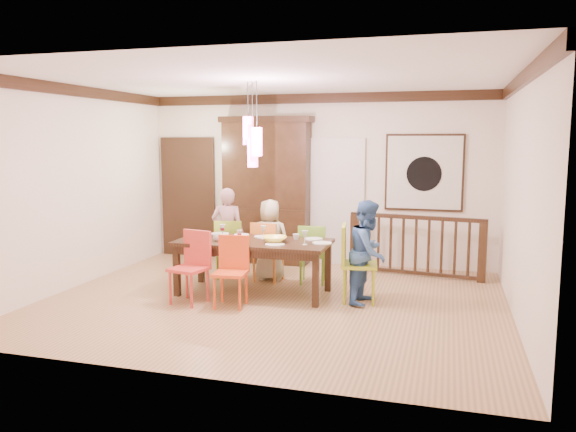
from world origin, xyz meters
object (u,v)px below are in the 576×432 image
(dining_table, at_px, (253,246))
(chair_end_right, at_px, (359,258))
(balustrade, at_px, (416,245))
(chair_far_left, at_px, (229,244))
(person_far_mid, at_px, (270,240))
(person_end_right, at_px, (368,252))
(china_hutch, at_px, (267,190))
(person_far_left, at_px, (228,232))

(dining_table, xyz_separation_m, chair_end_right, (1.47, 0.02, -0.08))
(chair_end_right, height_order, balustrade, chair_end_right)
(chair_far_left, xyz_separation_m, balustrade, (2.77, 0.90, -0.02))
(balustrade, bearing_deg, person_far_mid, -149.66)
(chair_end_right, distance_m, person_end_right, 0.15)
(chair_far_left, xyz_separation_m, person_far_mid, (0.65, 0.03, 0.10))
(dining_table, height_order, china_hutch, china_hutch)
(dining_table, bearing_deg, person_far_left, 129.41)
(chair_end_right, bearing_deg, person_end_right, -111.34)
(china_hutch, relative_size, person_end_right, 1.86)
(person_far_left, xyz_separation_m, person_end_right, (2.33, -0.90, -0.02))
(chair_end_right, height_order, person_end_right, person_end_right)
(dining_table, xyz_separation_m, person_far_mid, (-0.02, 0.79, -0.05))
(person_far_left, relative_size, person_far_mid, 1.12)
(china_hutch, distance_m, balustrade, 2.70)
(chair_end_right, relative_size, person_end_right, 0.75)
(china_hutch, bearing_deg, dining_table, -76.94)
(china_hutch, distance_m, person_far_left, 1.29)
(person_end_right, bearing_deg, dining_table, 100.43)
(chair_end_right, height_order, china_hutch, china_hutch)
(balustrade, relative_size, person_end_right, 1.57)
(chair_far_left, relative_size, person_far_left, 0.66)
(balustrade, height_order, person_far_mid, person_far_mid)
(dining_table, xyz_separation_m, person_end_right, (1.59, -0.01, 0.01))
(chair_far_left, height_order, balustrade, balustrade)
(person_end_right, bearing_deg, person_far_left, 79.65)
(chair_far_left, bearing_deg, person_far_mid, 167.40)
(chair_far_left, distance_m, balustrade, 2.91)
(person_end_right, bearing_deg, china_hutch, 56.16)
(chair_end_right, height_order, person_far_mid, person_far_mid)
(china_hutch, bearing_deg, person_far_left, -103.82)
(china_hutch, bearing_deg, person_far_mid, -69.74)
(dining_table, distance_m, balustrade, 2.69)
(balustrade, relative_size, person_far_left, 1.53)
(chair_end_right, distance_m, person_far_mid, 1.67)
(dining_table, bearing_deg, china_hutch, 102.57)
(chair_far_left, height_order, china_hutch, china_hutch)
(chair_far_left, bearing_deg, person_far_left, -72.82)
(china_hutch, height_order, person_far_left, china_hutch)
(chair_far_left, relative_size, person_far_mid, 0.74)
(person_far_mid, bearing_deg, china_hutch, -73.36)
(person_far_left, distance_m, person_end_right, 2.50)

